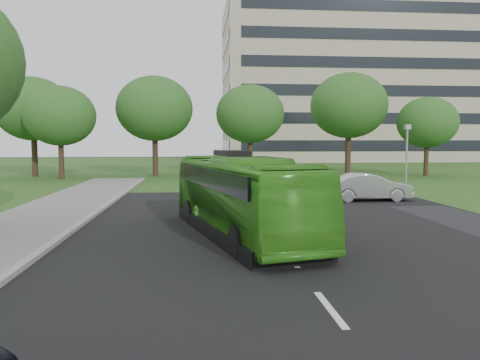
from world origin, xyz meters
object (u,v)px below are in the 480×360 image
Objects in this scene: tree_park_a at (60,116)px; tree_park_b at (155,109)px; tree_park_c at (250,114)px; tree_park_e at (427,122)px; office_building at (346,85)px; sedan at (368,187)px; bus at (240,196)px; camera_pole at (407,149)px; tree_park_d at (349,106)px; tree_park_f at (33,109)px.

tree_park_b reaches higher than tree_park_a.
tree_park_e is (16.01, -2.35, -0.81)m from tree_park_c.
office_building is at bearing 59.30° from tree_park_c.
sedan is (4.40, -18.86, -4.97)m from tree_park_c.
bus is at bearing -78.92° from tree_park_b.
sedan is at bearing -125.12° from tree_park_e.
tree_park_b is 1.26× the size of tree_park_e.
camera_pole is (-7.53, -12.27, -2.15)m from tree_park_e.
tree_park_b is 22.92m from camera_pole.
tree_park_e is (-3.64, -35.45, -7.58)m from office_building.
office_building is at bearing 72.82° from tree_park_d.
office_building is 4.75× the size of tree_park_c.
office_building is at bearing 55.12° from bus.
tree_park_f is at bearing -140.18° from office_building.
tree_park_e is at bearing -25.84° from tree_park_d.
sedan is at bearing -104.99° from tree_park_d.
tree_park_d is (9.65, 0.73, 0.88)m from tree_park_c.
tree_park_e is (6.37, -3.08, -1.69)m from tree_park_d.
tree_park_a reaches higher than sedan.
tree_park_b is at bearing 20.58° from tree_park_a.
office_building reaches higher than sedan.
office_building is 5.54× the size of tree_park_e.
bus is (5.40, -27.55, -4.80)m from tree_park_b.
tree_park_c reaches higher than tree_park_e.
bus is at bearing -62.23° from tree_park_a.
tree_park_c is at bearing 171.65° from tree_park_e.
office_building is 9.33× the size of camera_pole.
tree_park_d is 0.99× the size of bus.
tree_park_d reaches higher than sedan.
tree_park_a is at bearing 103.72° from bus.
tree_park_f reaches higher than bus.
camera_pole is (4.08, 4.24, 2.02)m from sedan.
tree_park_a reaches higher than bus.
tree_park_c is 16.20m from tree_park_e.
tree_park_c is (16.40, 2.80, 0.40)m from tree_park_a.
bus is (16.24, -27.84, -4.73)m from tree_park_f.
office_building is 4.07× the size of bus.
camera_pole is (28.12, -14.96, -3.33)m from tree_park_f.
tree_park_d is 31.53m from bus.
sedan is (-15.25, -51.96, -11.74)m from office_building.
tree_park_e is (24.81, -2.41, -1.25)m from tree_park_b.
tree_park_c is at bearing -0.39° from tree_park_b.
office_building is 34.39m from tree_park_d.
tree_park_f reaches higher than tree_park_a.
tree_park_a is at bearing -179.21° from tree_park_e.
tree_park_f is at bearing 50.40° from sedan.
tree_park_c is at bearing 127.60° from camera_pole.
tree_park_b is at bearing 179.61° from tree_park_c.
tree_park_b is 1.02× the size of tree_park_f.
tree_park_a is at bearing -172.28° from tree_park_d.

